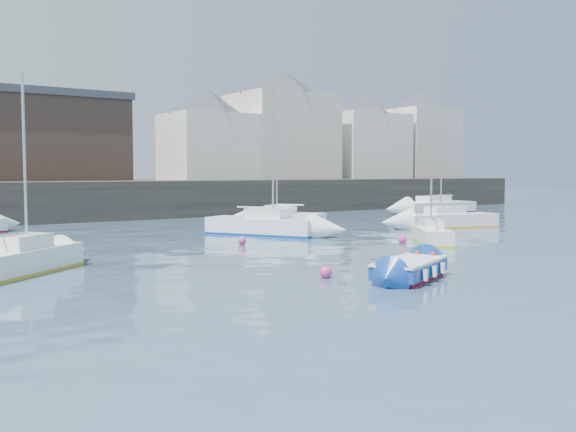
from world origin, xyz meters
TOP-DOWN VIEW (x-y plane):
  - water at (0.00, 0.00)m, footprint 220.00×220.00m
  - quay_wall at (0.00, 35.00)m, footprint 90.00×5.00m
  - land_strip at (0.00, 53.00)m, footprint 90.00×32.00m
  - bldg_east_a at (20.00, 42.00)m, footprint 13.36×13.36m
  - bldg_east_b at (31.00, 41.50)m, footprint 11.88×11.88m
  - bldg_east_c at (40.00, 41.50)m, footprint 11.14×11.14m
  - bldg_east_d at (11.00, 41.50)m, footprint 11.14×11.14m
  - warehouse at (-6.00, 43.00)m, footprint 16.40×10.40m
  - blue_dinghy at (-2.41, 1.15)m, footprint 3.97×2.93m
  - sailboat_a at (-13.26, 10.13)m, footprint 5.51×4.99m
  - sailboat_b at (1.96, 17.37)m, footprint 5.25×6.98m
  - sailboat_c at (6.90, 8.69)m, footprint 3.76×4.37m
  - sailboat_d at (14.97, 14.67)m, footprint 6.96×3.69m
  - sailboat_f at (6.60, 22.03)m, footprint 4.60×5.67m
  - sailboat_g at (26.06, 25.81)m, footprint 7.89×2.92m
  - buoy_near at (-4.56, 3.10)m, footprint 0.44×0.44m
  - buoy_mid at (5.50, 9.46)m, footprint 0.46×0.46m
  - buoy_far at (-1.67, 13.74)m, footprint 0.42×0.42m

SIDE VIEW (x-z plane):
  - water at x=0.00m, z-range 0.00..0.00m
  - buoy_near at x=-4.56m, z-range -0.22..0.22m
  - buoy_mid at x=5.50m, z-range -0.23..0.23m
  - buoy_far at x=-1.67m, z-range -0.21..0.21m
  - blue_dinghy at x=-2.41m, z-range 0.04..0.73m
  - sailboat_c at x=6.90m, z-range -2.46..3.34m
  - sailboat_f at x=6.60m, z-range -3.14..4.16m
  - sailboat_d at x=14.97m, z-range -3.72..4.75m
  - sailboat_a at x=-13.26m, z-range -3.16..4.19m
  - sailboat_g at x=26.06m, z-range -4.35..5.47m
  - sailboat_b at x=1.96m, z-range -3.80..4.94m
  - land_strip at x=0.00m, z-range 0.00..2.80m
  - quay_wall at x=0.00m, z-range 0.00..3.00m
  - warehouse at x=-6.00m, z-range 2.82..10.42m
  - bldg_east_d at x=11.00m, z-range 2.89..11.84m
  - bldg_east_b at x=31.00m, z-range 2.89..12.84m
  - bldg_east_c at x=40.00m, z-range 2.90..13.85m
  - bldg_east_a at x=20.00m, z-range 2.91..14.71m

